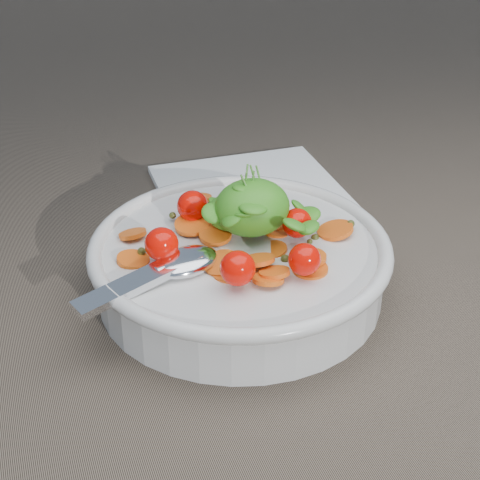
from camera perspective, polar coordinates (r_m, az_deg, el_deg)
name	(u,v)px	position (r m, az deg, el deg)	size (l,w,h in m)	color
ground	(239,284)	(0.61, -0.11, -3.44)	(6.00, 6.00, 0.00)	brown
bowl	(240,263)	(0.58, -0.02, -1.79)	(0.26, 0.24, 0.10)	silver
napkin	(249,189)	(0.75, 0.72, 3.98)	(0.18, 0.16, 0.01)	white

